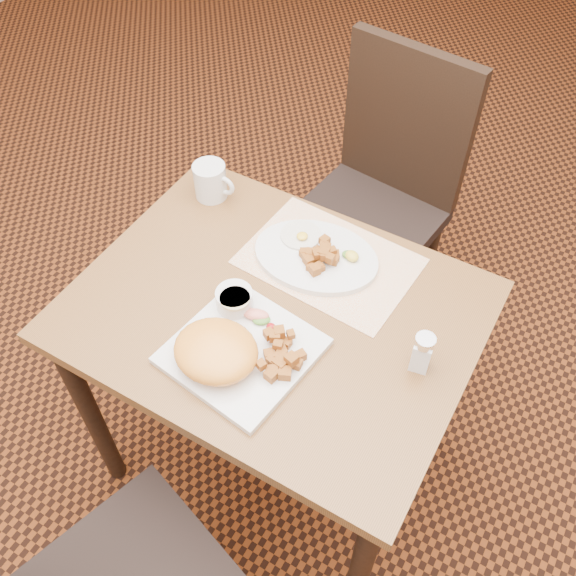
# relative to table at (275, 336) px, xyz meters

# --- Properties ---
(ground) EXTENTS (8.00, 8.00, 0.00)m
(ground) POSITION_rel_table_xyz_m (0.00, 0.00, -0.64)
(ground) COLOR black
(ground) RESTS_ON ground
(table) EXTENTS (0.90, 0.70, 0.75)m
(table) POSITION_rel_table_xyz_m (0.00, 0.00, 0.00)
(table) COLOR brown
(table) RESTS_ON ground
(chair_far) EXTENTS (0.47, 0.48, 0.97)m
(chair_far) POSITION_rel_table_xyz_m (-0.04, 0.72, -0.10)
(chair_far) COLOR black
(chair_far) RESTS_ON ground
(placemat) EXTENTS (0.42, 0.31, 0.00)m
(placemat) POSITION_rel_table_xyz_m (0.04, 0.19, 0.11)
(placemat) COLOR white
(placemat) RESTS_ON table
(plate_square) EXTENTS (0.31, 0.31, 0.02)m
(plate_square) POSITION_rel_table_xyz_m (0.01, -0.14, 0.12)
(plate_square) COLOR silver
(plate_square) RESTS_ON table
(plate_oval) EXTENTS (0.33, 0.26, 0.02)m
(plate_oval) POSITION_rel_table_xyz_m (0.01, 0.18, 0.12)
(plate_oval) COLOR silver
(plate_oval) RESTS_ON placemat
(hollandaise_mound) EXTENTS (0.19, 0.16, 0.07)m
(hollandaise_mound) POSITION_rel_table_xyz_m (-0.03, -0.19, 0.16)
(hollandaise_mound) COLOR #FA9E31
(hollandaise_mound) RESTS_ON plate_square
(ramekin) EXTENTS (0.08, 0.09, 0.05)m
(ramekin) POSITION_rel_table_xyz_m (-0.07, -0.05, 0.15)
(ramekin) COLOR silver
(ramekin) RESTS_ON plate_square
(garnish_sq) EXTENTS (0.10, 0.06, 0.03)m
(garnish_sq) POSITION_rel_table_xyz_m (0.00, -0.06, 0.14)
(garnish_sq) COLOR #387223
(garnish_sq) RESTS_ON plate_square
(fried_egg) EXTENTS (0.10, 0.10, 0.02)m
(fried_egg) POSITION_rel_table_xyz_m (-0.05, 0.21, 0.13)
(fried_egg) COLOR white
(fried_egg) RESTS_ON plate_oval
(garnish_ov) EXTENTS (0.05, 0.04, 0.02)m
(garnish_ov) POSITION_rel_table_xyz_m (0.09, 0.21, 0.14)
(garnish_ov) COLOR #387223
(garnish_ov) RESTS_ON plate_oval
(salt_shaker) EXTENTS (0.05, 0.05, 0.10)m
(salt_shaker) POSITION_rel_table_xyz_m (0.34, 0.02, 0.16)
(salt_shaker) COLOR white
(salt_shaker) RESTS_ON table
(coffee_mug) EXTENTS (0.12, 0.09, 0.10)m
(coffee_mug) POSITION_rel_table_xyz_m (-0.34, 0.24, 0.16)
(coffee_mug) COLOR silver
(coffee_mug) RESTS_ON table
(home_fries_sq) EXTENTS (0.11, 0.13, 0.04)m
(home_fries_sq) POSITION_rel_table_xyz_m (0.09, -0.13, 0.14)
(home_fries_sq) COLOR #A75C1B
(home_fries_sq) RESTS_ON plate_square
(home_fries_ov) EXTENTS (0.10, 0.11, 0.04)m
(home_fries_ov) POSITION_rel_table_xyz_m (0.03, 0.17, 0.14)
(home_fries_ov) COLOR #A75C1B
(home_fries_ov) RESTS_ON plate_oval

